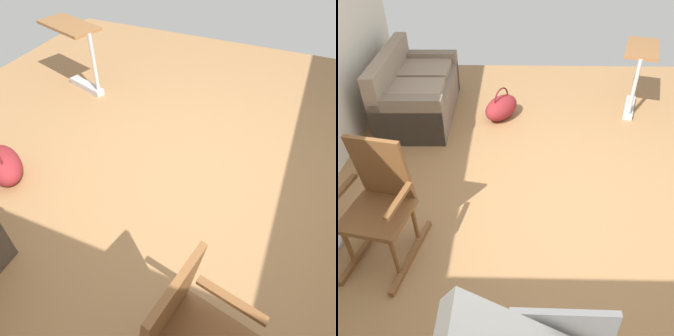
% 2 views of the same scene
% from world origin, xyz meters
% --- Properties ---
extents(ground_plane, '(7.08, 7.08, 0.00)m').
position_xyz_m(ground_plane, '(0.00, 0.00, 0.00)').
color(ground_plane, '#9E7247').
extents(overbed_table, '(0.88, 0.63, 0.84)m').
position_xyz_m(overbed_table, '(2.02, -1.18, 0.53)').
color(overbed_table, '#B2B5BA').
rests_on(overbed_table, ground).
extents(duffel_bag, '(0.64, 0.58, 0.43)m').
position_xyz_m(duffel_bag, '(1.72, 0.60, 0.15)').
color(duffel_bag, maroon).
rests_on(duffel_bag, ground).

